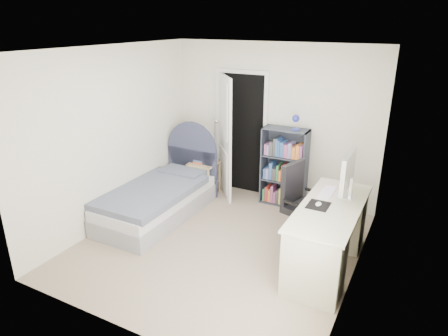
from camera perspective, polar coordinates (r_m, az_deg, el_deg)
The scene contains 8 objects.
room_shell at distance 4.88m, azimuth -0.62°, elevation 1.89°, with size 3.50×3.70×2.60m.
door at distance 6.57m, azimuth 0.99°, elevation 4.82°, with size 0.92×0.66×2.06m.
bed at distance 6.13m, azimuth -9.05°, elevation -4.12°, with size 0.97×2.03×1.25m.
nightstand at distance 6.75m, azimuth -2.95°, elevation -0.21°, with size 0.44×0.44×0.64m.
floor_lamp at distance 6.90m, azimuth -1.21°, elevation 1.05°, with size 0.18×0.18×1.26m.
bookcase at distance 6.35m, azimuth 8.64°, elevation -0.33°, with size 0.70×0.30×1.49m.
desk at distance 4.91m, azimuth 14.71°, elevation -9.04°, with size 0.66×1.66×1.36m.
office_chair at distance 5.31m, azimuth 10.79°, elevation -4.53°, with size 0.59×0.61×1.08m.
Camera 1 is at (2.21, -4.07, 2.81)m, focal length 32.00 mm.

